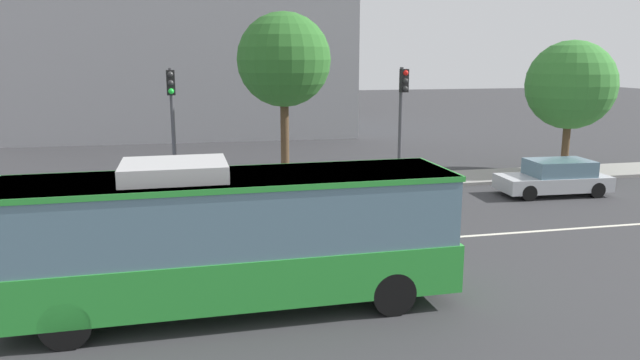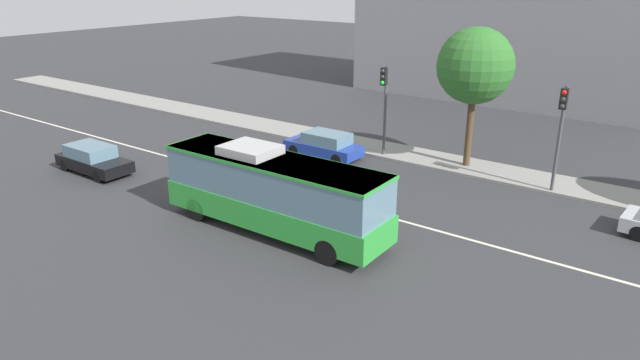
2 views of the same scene
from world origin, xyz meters
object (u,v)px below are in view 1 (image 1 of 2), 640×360
object	(u,v)px
transit_bus	(232,233)
street_tree_kerbside_centre	(571,85)
street_tree_kerbside_left	(284,60)
sedan_blue	(99,196)
sedan_silver	(555,178)
traffic_light_mid_block	(172,111)
traffic_light_near_corner	(402,107)

from	to	relation	value
transit_bus	street_tree_kerbside_centre	bearing A→B (deg)	35.76
transit_bus	street_tree_kerbside_left	world-z (taller)	street_tree_kerbside_left
transit_bus	sedan_blue	xyz separation A→B (m)	(-4.11, 9.24, -1.09)
transit_bus	sedan_silver	size ratio (longest dim) A/B	2.19
transit_bus	sedan_silver	xyz separation A→B (m)	(13.88, 8.51, -1.09)
street_tree_kerbside_left	street_tree_kerbside_centre	world-z (taller)	street_tree_kerbside_left
traffic_light_mid_block	street_tree_kerbside_centre	world-z (taller)	street_tree_kerbside_centre
transit_bus	traffic_light_near_corner	size ratio (longest dim) A/B	1.93
sedan_silver	traffic_light_near_corner	world-z (taller)	traffic_light_near_corner
sedan_blue	street_tree_kerbside_centre	world-z (taller)	street_tree_kerbside_centre
transit_bus	sedan_silver	distance (m)	16.32
sedan_blue	traffic_light_mid_block	size ratio (longest dim) A/B	0.87
sedan_blue	traffic_light_near_corner	xyz separation A→B (m)	(12.15, 1.76, 2.84)
sedan_silver	traffic_light_near_corner	size ratio (longest dim) A/B	0.88
traffic_light_mid_block	transit_bus	bearing A→B (deg)	6.70
traffic_light_near_corner	transit_bus	bearing A→B (deg)	-38.34
sedan_blue	street_tree_kerbside_centre	size ratio (longest dim) A/B	0.70
sedan_blue	sedan_silver	bearing A→B (deg)	177.93
traffic_light_near_corner	street_tree_kerbside_centre	distance (m)	9.40
sedan_silver	street_tree_kerbside_left	bearing A→B (deg)	-16.78
sedan_silver	traffic_light_mid_block	xyz separation A→B (m)	(-15.31, 2.67, 2.84)
sedan_blue	traffic_light_near_corner	distance (m)	12.60
sedan_blue	traffic_light_mid_block	bearing A→B (deg)	-143.94
street_tree_kerbside_centre	sedan_silver	bearing A→B (deg)	-128.60
traffic_light_near_corner	street_tree_kerbside_centre	world-z (taller)	street_tree_kerbside_centre
traffic_light_near_corner	street_tree_kerbside_centre	size ratio (longest dim) A/B	0.81
traffic_light_mid_block	street_tree_kerbside_left	xyz separation A→B (m)	(4.63, 1.11, 1.92)
transit_bus	street_tree_kerbside_left	xyz separation A→B (m)	(3.20, 12.29, 3.67)
sedan_blue	street_tree_kerbside_left	xyz separation A→B (m)	(7.32, 3.05, 4.75)
traffic_light_near_corner	sedan_blue	bearing A→B (deg)	-83.96
transit_bus	traffic_light_near_corner	bearing A→B (deg)	53.21
street_tree_kerbside_left	street_tree_kerbside_centre	size ratio (longest dim) A/B	1.17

